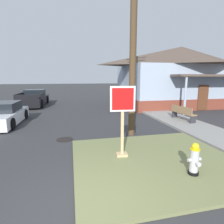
# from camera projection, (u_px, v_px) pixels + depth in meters

# --- Properties ---
(ground_plane) EXTENTS (160.00, 160.00, 0.00)m
(ground_plane) POSITION_uv_depth(u_px,v_px,m) (83.00, 214.00, 3.56)
(ground_plane) COLOR #333335
(grass_corner_patch) EXTENTS (5.10, 4.58, 0.08)m
(grass_corner_patch) POSITION_uv_depth(u_px,v_px,m) (155.00, 160.00, 5.83)
(grass_corner_patch) COLOR olive
(grass_corner_patch) RESTS_ON ground
(sidewalk_strip) EXTENTS (2.20, 16.53, 0.12)m
(sidewalk_strip) POSITION_uv_depth(u_px,v_px,m) (183.00, 122.00, 10.60)
(sidewalk_strip) COLOR gray
(sidewalk_strip) RESTS_ON ground
(fire_hydrant) EXTENTS (0.38, 0.34, 0.88)m
(fire_hydrant) POSITION_uv_depth(u_px,v_px,m) (194.00, 160.00, 4.81)
(fire_hydrant) COLOR black
(fire_hydrant) RESTS_ON grass_corner_patch
(stop_sign) EXTENTS (0.79, 0.32, 2.30)m
(stop_sign) POSITION_uv_depth(u_px,v_px,m) (122.00, 122.00, 5.82)
(stop_sign) COLOR tan
(stop_sign) RESTS_ON grass_corner_patch
(manhole_cover) EXTENTS (0.70, 0.70, 0.02)m
(manhole_cover) POSITION_uv_depth(u_px,v_px,m) (65.00, 140.00, 7.84)
(manhole_cover) COLOR black
(manhole_cover) RESTS_ON ground
(parked_sedan_white) EXTENTS (1.99, 4.16, 1.25)m
(parked_sedan_white) POSITION_uv_depth(u_px,v_px,m) (3.00, 115.00, 10.34)
(parked_sedan_white) COLOR silver
(parked_sedan_white) RESTS_ON ground
(pickup_truck_black) EXTENTS (2.29, 5.33, 1.48)m
(pickup_truck_black) POSITION_uv_depth(u_px,v_px,m) (34.00, 99.00, 17.28)
(pickup_truck_black) COLOR black
(pickup_truck_black) RESTS_ON ground
(street_bench) EXTENTS (0.58, 1.81, 0.85)m
(street_bench) POSITION_uv_depth(u_px,v_px,m) (183.00, 112.00, 10.84)
(street_bench) COLOR #93704C
(street_bench) RESTS_ON sidewalk_strip
(utility_pole) EXTENTS (1.79, 0.30, 9.39)m
(utility_pole) POSITION_uv_depth(u_px,v_px,m) (134.00, 22.00, 7.63)
(utility_pole) COLOR #4C3823
(utility_pole) RESTS_ON ground
(corner_house) EXTENTS (11.50, 8.36, 5.49)m
(corner_house) POSITION_uv_depth(u_px,v_px,m) (180.00, 76.00, 17.57)
(corner_house) COLOR brown
(corner_house) RESTS_ON ground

